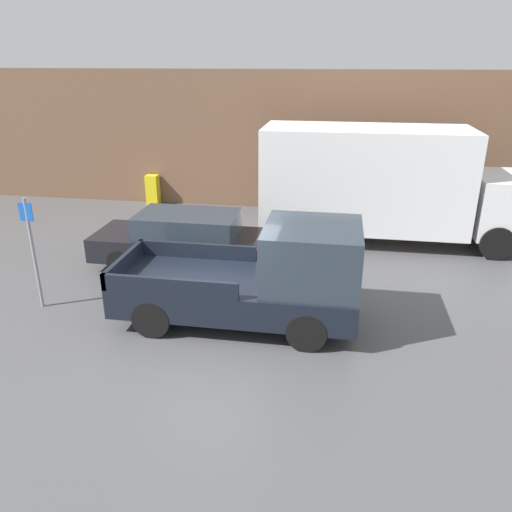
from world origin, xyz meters
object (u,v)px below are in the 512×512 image
(car, at_px, (185,239))
(delivery_truck, at_px, (383,182))
(parking_sign, at_px, (33,248))
(newspaper_box, at_px, (153,190))
(pickup_truck, at_px, (262,279))

(car, height_order, delivery_truck, delivery_truck)
(car, xyz_separation_m, parking_sign, (-2.53, -2.81, 0.66))
(delivery_truck, relative_size, newspaper_box, 7.03)
(parking_sign, xyz_separation_m, newspaper_box, (-0.50, 8.52, -0.87))
(delivery_truck, xyz_separation_m, parking_sign, (-7.77, -5.83, -0.38))
(car, xyz_separation_m, newspaper_box, (-3.03, 5.72, -0.20))
(car, distance_m, newspaper_box, 6.47)
(parking_sign, relative_size, newspaper_box, 2.27)
(delivery_truck, height_order, parking_sign, delivery_truck)
(car, bearing_deg, newspaper_box, 117.93)
(delivery_truck, distance_m, parking_sign, 9.72)
(pickup_truck, bearing_deg, newspaper_box, 123.32)
(delivery_truck, bearing_deg, newspaper_box, 161.95)
(car, bearing_deg, pickup_truck, -47.20)
(delivery_truck, bearing_deg, parking_sign, -143.12)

